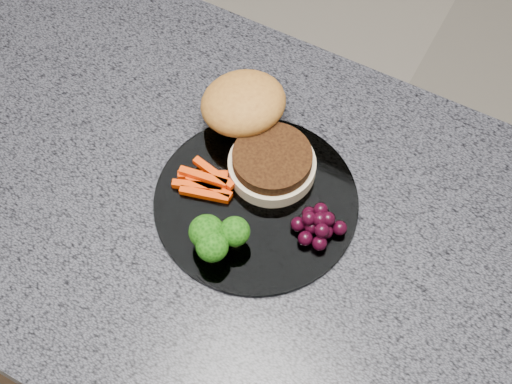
% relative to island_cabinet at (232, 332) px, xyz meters
% --- Properties ---
extents(island_cabinet, '(1.20, 0.60, 0.86)m').
position_rel_island_cabinet_xyz_m(island_cabinet, '(0.00, 0.00, 0.00)').
color(island_cabinet, '#52311C').
rests_on(island_cabinet, ground).
extents(countertop, '(1.20, 0.60, 0.04)m').
position_rel_island_cabinet_xyz_m(countertop, '(0.00, 0.00, 0.45)').
color(countertop, '#4D4E58').
rests_on(countertop, island_cabinet).
extents(plate, '(0.26, 0.26, 0.01)m').
position_rel_island_cabinet_xyz_m(plate, '(0.04, 0.03, 0.47)').
color(plate, white).
rests_on(plate, countertop).
extents(burger, '(0.22, 0.20, 0.06)m').
position_rel_island_cabinet_xyz_m(burger, '(-0.01, 0.11, 0.50)').
color(burger, beige).
rests_on(burger, plate).
extents(carrot_sticks, '(0.08, 0.06, 0.02)m').
position_rel_island_cabinet_xyz_m(carrot_sticks, '(-0.03, 0.02, 0.48)').
color(carrot_sticks, '#FA3F04').
rests_on(carrot_sticks, plate).
extents(broccoli, '(0.07, 0.07, 0.05)m').
position_rel_island_cabinet_xyz_m(broccoli, '(0.03, -0.05, 0.51)').
color(broccoli, olive).
rests_on(broccoli, plate).
extents(grape_bunch, '(0.07, 0.06, 0.03)m').
position_rel_island_cabinet_xyz_m(grape_bunch, '(0.12, 0.03, 0.49)').
color(grape_bunch, black).
rests_on(grape_bunch, plate).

